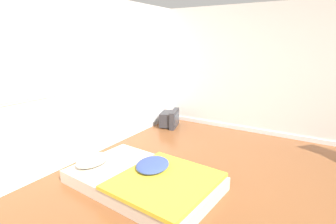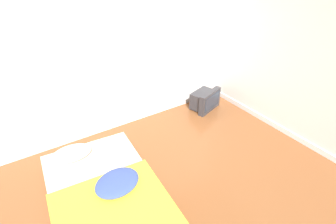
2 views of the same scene
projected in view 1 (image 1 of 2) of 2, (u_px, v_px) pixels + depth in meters
The scene contains 5 objects.
ground_plane at pixel (232, 213), 2.96m from camera, with size 20.00×20.00×0.00m, color brown.
wall_back at pixel (68, 82), 3.94m from camera, with size 8.22×0.08×2.60m.
wall_right at pixel (285, 73), 5.05m from camera, with size 0.08×7.56×2.60m.
mattress_bed at pixel (144, 178), 3.48m from camera, with size 1.35×2.05×0.32m.
crt_tv at pixel (170, 119), 5.94m from camera, with size 0.60×0.49×0.38m.
Camera 1 is at (-2.56, -0.72, 1.88)m, focal length 28.00 mm.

